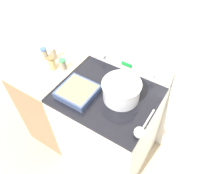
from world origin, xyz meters
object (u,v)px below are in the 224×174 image
object	(u,v)px
spice_jar_brown_cap	(52,63)
spice_jar_white_cap	(53,53)
mixing_bowl	(122,90)
ladle	(140,131)
casserole_dish	(78,91)
spice_jar_green_cap	(63,64)
spice_jar_blue_cap	(44,54)

from	to	relation	value
spice_jar_brown_cap	spice_jar_white_cap	distance (m)	0.13
mixing_bowl	ladle	xyz separation A→B (m)	(0.26, -0.21, -0.05)
casserole_dish	ladle	world-z (taller)	ladle
ladle	spice_jar_green_cap	xyz separation A→B (m)	(-0.82, 0.21, 0.03)
ladle	spice_jar_green_cap	distance (m)	0.84
spice_jar_white_cap	spice_jar_brown_cap	bearing A→B (deg)	-53.39
spice_jar_brown_cap	spice_jar_blue_cap	world-z (taller)	spice_jar_brown_cap
mixing_bowl	spice_jar_brown_cap	bearing A→B (deg)	-176.69
spice_jar_brown_cap	casserole_dish	bearing A→B (deg)	-17.24
mixing_bowl	casserole_dish	xyz separation A→B (m)	(-0.30, -0.14, -0.06)
ladle	spice_jar_blue_cap	distance (m)	1.07
ladle	mixing_bowl	bearing A→B (deg)	141.46
spice_jar_brown_cap	spice_jar_green_cap	bearing A→B (deg)	28.13
mixing_bowl	spice_jar_brown_cap	size ratio (longest dim) A/B	2.42
casserole_dish	spice_jar_white_cap	size ratio (longest dim) A/B	2.18
spice_jar_blue_cap	casserole_dish	bearing A→B (deg)	-19.44
mixing_bowl	casserole_dish	distance (m)	0.33
spice_jar_white_cap	spice_jar_blue_cap	size ratio (longest dim) A/B	1.16
spice_jar_white_cap	spice_jar_blue_cap	world-z (taller)	spice_jar_white_cap
spice_jar_white_cap	spice_jar_blue_cap	bearing A→B (deg)	-150.60
casserole_dish	spice_jar_brown_cap	bearing A→B (deg)	162.76
mixing_bowl	spice_jar_white_cap	world-z (taller)	mixing_bowl
spice_jar_brown_cap	spice_jar_blue_cap	distance (m)	0.16
mixing_bowl	casserole_dish	bearing A→B (deg)	-154.36
mixing_bowl	spice_jar_green_cap	distance (m)	0.56
casserole_dish	spice_jar_green_cap	xyz separation A→B (m)	(-0.26, 0.15, 0.03)
spice_jar_white_cap	spice_jar_green_cap	bearing A→B (deg)	-21.60
ladle	spice_jar_brown_cap	distance (m)	0.91
spice_jar_brown_cap	spice_jar_white_cap	world-z (taller)	spice_jar_white_cap
spice_jar_white_cap	spice_jar_blue_cap	distance (m)	0.08
mixing_bowl	spice_jar_white_cap	distance (m)	0.72
casserole_dish	spice_jar_brown_cap	xyz separation A→B (m)	(-0.34, 0.11, 0.04)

